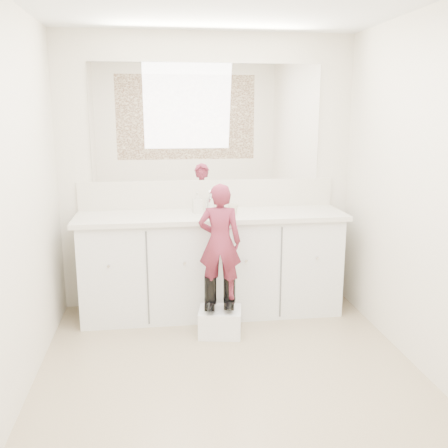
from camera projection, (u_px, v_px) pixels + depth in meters
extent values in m
plane|color=#8D7A5C|center=(233.00, 384.00, 3.26)|extent=(3.00, 3.00, 0.00)
plane|color=beige|center=(208.00, 173.00, 4.44)|extent=(2.60, 0.00, 2.60)
plane|color=beige|center=(309.00, 289.00, 1.54)|extent=(2.60, 0.00, 2.60)
plane|color=beige|center=(7.00, 209.00, 2.82)|extent=(0.00, 3.00, 3.00)
plane|color=beige|center=(436.00, 198.00, 3.17)|extent=(0.00, 3.00, 3.00)
cube|color=silver|center=(212.00, 265.00, 4.35)|extent=(2.20, 0.55, 0.85)
cube|color=beige|center=(212.00, 216.00, 4.23)|extent=(2.28, 0.58, 0.04)
cube|color=beige|center=(208.00, 194.00, 4.47)|extent=(2.28, 0.03, 0.25)
cube|color=white|center=(207.00, 123.00, 4.33)|extent=(2.00, 0.02, 1.00)
cube|color=#472819|center=(314.00, 142.00, 1.45)|extent=(2.00, 0.01, 1.20)
cylinder|color=silver|center=(209.00, 204.00, 4.38)|extent=(0.08, 0.08, 0.10)
imported|color=beige|center=(233.00, 209.00, 4.19)|extent=(0.11, 0.11, 0.09)
imported|color=beige|center=(197.00, 202.00, 4.26)|extent=(0.08, 0.09, 0.18)
cube|color=white|center=(220.00, 322.00, 3.96)|extent=(0.37, 0.33, 0.21)
imported|color=#AB3457|center=(220.00, 242.00, 3.82)|extent=(0.36, 0.27, 0.90)
cylinder|color=#E55996|center=(229.00, 229.00, 3.80)|extent=(0.14, 0.04, 0.06)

